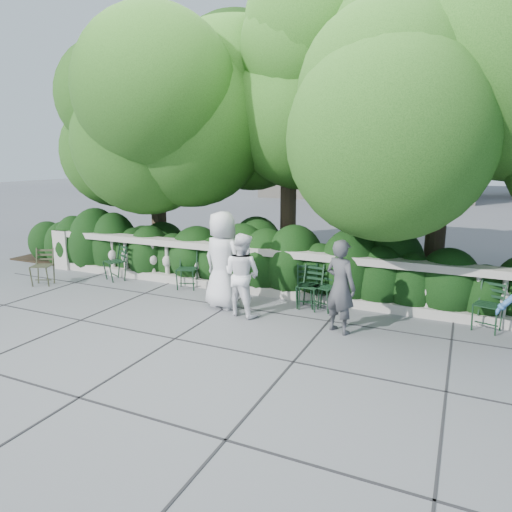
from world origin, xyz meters
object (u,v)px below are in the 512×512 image
at_px(chair_c, 306,311).
at_px(chair_e, 320,312).
at_px(person_businessman, 223,260).
at_px(person_casual_man, 242,275).
at_px(chair_a, 110,281).
at_px(chair_f, 483,333).
at_px(chair_b, 186,290).
at_px(chair_d, 308,310).
at_px(chair_weathered, 41,287).
at_px(person_woman_grey, 340,286).

relative_size(chair_c, chair_e, 1.00).
height_order(person_businessman, person_casual_man, person_businessman).
xyz_separation_m(chair_a, chair_f, (7.82, 0.09, 0.00)).
bearing_deg(chair_b, chair_d, -20.47).
bearing_deg(chair_f, chair_d, -161.72).
height_order(chair_weathered, person_businessman, person_businessman).
xyz_separation_m(chair_a, person_businessman, (3.30, -0.53, 0.92)).
distance_m(chair_d, person_casual_man, 1.48).
distance_m(chair_c, person_casual_man, 1.42).
relative_size(chair_e, person_businessman, 0.45).
relative_size(person_woman_grey, person_casual_man, 1.03).
height_order(chair_b, chair_c, same).
bearing_deg(person_businessman, chair_d, -145.57).
bearing_deg(chair_e, chair_c, -148.30).
xyz_separation_m(chair_d, person_woman_grey, (0.81, -0.85, 0.78)).
height_order(chair_a, person_businessman, person_businessman).
height_order(chair_d, person_casual_man, person_casual_man).
bearing_deg(person_woman_grey, person_businessman, 17.25).
height_order(chair_a, chair_b, same).
bearing_deg(person_woman_grey, chair_c, -17.77).
height_order(chair_c, chair_d, same).
bearing_deg(chair_b, person_woman_grey, -33.24).
bearing_deg(chair_c, person_woman_grey, -36.39).
distance_m(chair_f, person_businessman, 4.66).
xyz_separation_m(chair_b, chair_e, (3.05, -0.11, 0.00)).
bearing_deg(chair_e, chair_a, -162.16).
bearing_deg(chair_weathered, chair_c, -16.27).
distance_m(chair_b, chair_f, 5.79).
height_order(chair_b, chair_weathered, same).
bearing_deg(person_casual_man, chair_f, -157.43).
xyz_separation_m(chair_d, chair_f, (2.98, 0.08, 0.00)).
xyz_separation_m(chair_b, chair_f, (5.79, -0.01, 0.00)).
bearing_deg(person_woman_grey, chair_d, -21.73).
xyz_separation_m(chair_e, person_businessman, (-1.78, -0.51, 0.92)).
bearing_deg(chair_d, chair_b, 153.40).
bearing_deg(chair_f, person_businessman, -155.49).
distance_m(person_businessman, person_casual_man, 0.60).
bearing_deg(chair_a, chair_f, 26.62).
bearing_deg(person_businessman, chair_a, 6.12).
distance_m(chair_b, chair_d, 2.82).
xyz_separation_m(chair_a, chair_b, (2.03, 0.10, 0.00)).
distance_m(chair_b, chair_weathered, 3.29).
height_order(chair_a, chair_f, same).
bearing_deg(chair_weathered, chair_b, -5.57).
bearing_deg(person_woman_grey, person_casual_man, 22.13).
distance_m(chair_a, chair_weathered, 1.47).
height_order(chair_d, chair_e, same).
xyz_separation_m(chair_d, person_casual_man, (-1.02, -0.76, 0.76)).
xyz_separation_m(chair_c, chair_weathered, (-5.88, -0.93, 0.00)).
relative_size(chair_weathered, person_businessman, 0.45).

